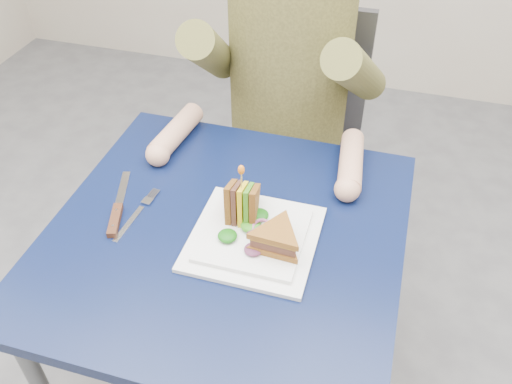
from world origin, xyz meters
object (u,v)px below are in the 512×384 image
(diner, at_px, (289,40))
(sandwich_upright, at_px, (242,204))
(sandwich_flat, at_px, (277,239))
(fork, at_px, (136,215))
(chair, at_px, (293,133))
(knife, at_px, (117,214))
(plate, at_px, (254,237))
(table, at_px, (226,256))

(diner, height_order, sandwich_upright, diner)
(sandwich_flat, distance_m, sandwich_upright, 0.12)
(diner, xyz_separation_m, fork, (-0.20, -0.57, -0.18))
(sandwich_upright, relative_size, fork, 0.84)
(chair, distance_m, sandwich_flat, 0.75)
(sandwich_flat, bearing_deg, sandwich_upright, 143.43)
(knife, bearing_deg, plate, 2.60)
(plate, xyz_separation_m, fork, (-0.27, -0.00, -0.01))
(table, xyz_separation_m, sandwich_upright, (0.03, 0.03, 0.13))
(sandwich_flat, distance_m, fork, 0.33)
(chair, relative_size, plate, 3.58)
(knife, bearing_deg, sandwich_upright, 12.29)
(diner, bearing_deg, table, -90.00)
(sandwich_flat, xyz_separation_m, fork, (-0.33, 0.02, -0.04))
(plate, bearing_deg, sandwich_flat, -24.44)
(chair, relative_size, diner, 1.25)
(chair, distance_m, knife, 0.76)
(plate, bearing_deg, chair, 95.70)
(diner, distance_m, plate, 0.59)
(sandwich_upright, bearing_deg, chair, 92.55)
(chair, height_order, sandwich_upright, chair)
(sandwich_flat, height_order, knife, sandwich_flat)
(diner, bearing_deg, knife, -112.89)
(chair, bearing_deg, plate, -84.30)
(diner, xyz_separation_m, sandwich_upright, (0.03, -0.52, -0.13))
(diner, relative_size, sandwich_upright, 4.92)
(plate, xyz_separation_m, sandwich_flat, (0.05, -0.02, 0.04))
(knife, bearing_deg, chair, 70.54)
(table, distance_m, chair, 0.67)
(sandwich_upright, distance_m, knife, 0.28)
(plate, bearing_deg, sandwich_upright, 131.16)
(plate, relative_size, sandwich_upright, 1.72)
(plate, height_order, fork, plate)
(chair, bearing_deg, diner, -90.00)
(chair, height_order, diner, diner)
(sandwich_upright, xyz_separation_m, knife, (-0.27, -0.06, -0.05))
(table, height_order, chair, chair)
(sandwich_flat, bearing_deg, plate, 155.56)
(chair, xyz_separation_m, sandwich_upright, (0.03, -0.63, 0.24))
(diner, bearing_deg, fork, -109.77)
(diner, xyz_separation_m, plate, (0.07, -0.56, -0.18))
(chair, xyz_separation_m, sandwich_flat, (0.12, -0.70, 0.23))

